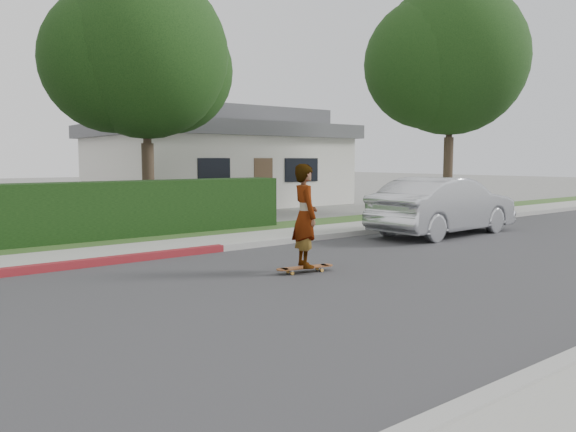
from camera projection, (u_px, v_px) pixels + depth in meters
name	position (u px, v px, depth m)	size (l,w,h in m)	color
ground	(304.00, 292.00, 8.70)	(120.00, 120.00, 0.00)	slate
road	(304.00, 292.00, 8.70)	(60.00, 8.00, 0.01)	#2D2D30
curb_near	(572.00, 363.00, 5.48)	(60.00, 0.20, 0.15)	#9E9E99
curb_far	(181.00, 253.00, 11.90)	(60.00, 0.20, 0.15)	#9E9E99
sidewalk_far	(162.00, 248.00, 12.61)	(60.00, 1.60, 0.12)	gray
planting_strip	(134.00, 241.00, 13.86)	(60.00, 1.60, 0.10)	#2D4C1E
tree_center	(142.00, 61.00, 16.31)	(5.66, 4.84, 7.44)	#33261C
tree_right	(447.00, 64.00, 21.03)	(6.32, 5.60, 8.56)	#33261C
house	(216.00, 158.00, 25.92)	(10.60, 8.60, 4.30)	beige
skateboard	(305.00, 268.00, 10.15)	(1.15, 0.44, 0.10)	gold
skateboarder	(305.00, 216.00, 10.05)	(0.68, 0.44, 1.86)	white
car_silver	(444.00, 206.00, 15.23)	(1.66, 4.77, 1.57)	silver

